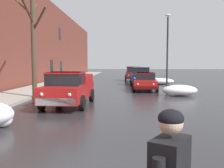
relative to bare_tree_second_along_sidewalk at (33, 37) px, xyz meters
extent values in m
cube|color=#A8A399|center=(-1.73, 7.00, -3.71)|extent=(3.14, 80.00, 0.15)
cube|color=brown|center=(-3.80, 7.00, 1.10)|extent=(0.60, 80.00, 9.77)
cube|color=black|center=(-3.51, 15.93, -1.94)|extent=(0.08, 1.10, 1.60)
cube|color=black|center=(-3.51, 20.65, -2.06)|extent=(0.08, 1.10, 1.60)
cube|color=black|center=(-3.51, 9.72, 1.82)|extent=(0.08, 1.10, 1.60)
cube|color=black|center=(-3.51, 20.21, 2.52)|extent=(0.08, 1.10, 1.60)
ellipsoid|color=white|center=(0.21, 7.13, -3.50)|extent=(2.39, 1.14, 0.57)
ellipsoid|color=white|center=(-0.06, 7.03, -3.44)|extent=(0.84, 0.70, 0.70)
ellipsoid|color=white|center=(9.21, 11.58, -3.46)|extent=(2.95, 1.38, 0.66)
ellipsoid|color=white|center=(8.74, 11.33, -3.43)|extent=(0.86, 0.72, 0.72)
ellipsoid|color=white|center=(9.50, 11.68, -3.48)|extent=(0.74, 0.62, 0.62)
ellipsoid|color=white|center=(1.33, -6.86, -3.51)|extent=(0.66, 0.55, 0.55)
ellipsoid|color=white|center=(9.21, 2.06, -3.42)|extent=(2.36, 1.28, 0.74)
ellipsoid|color=white|center=(8.69, 1.88, -3.44)|extent=(0.83, 0.69, 0.69)
ellipsoid|color=white|center=(0.83, 9.68, -3.54)|extent=(1.96, 1.37, 0.49)
ellipsoid|color=white|center=(0.69, 9.72, -3.45)|extent=(0.82, 0.68, 0.68)
cylinder|color=#4C3D2D|center=(0.00, 0.02, -0.23)|extent=(0.30, 0.30, 7.11)
cylinder|color=#4C3D2D|center=(-0.73, 0.54, 1.83)|extent=(1.57, 1.15, 1.29)
cylinder|color=#4C3D2D|center=(-0.12, 0.70, 1.82)|extent=(0.38, 1.46, 0.84)
cylinder|color=#4C3D2D|center=(0.50, -0.33, 0.99)|extent=(1.13, 0.85, 1.32)
cylinder|color=#4C3D2D|center=(-0.01, -0.81, 1.37)|extent=(0.15, 1.73, 1.22)
cube|color=red|center=(2.62, -2.23, -3.05)|extent=(1.98, 4.89, 0.76)
cube|color=black|center=(2.60, -2.91, -2.35)|extent=(1.68, 1.59, 0.64)
cube|color=red|center=(2.60, -2.91, -2.07)|extent=(1.72, 1.64, 0.08)
cube|color=red|center=(3.52, -1.28, -2.45)|extent=(0.15, 2.33, 0.44)
cube|color=red|center=(1.76, -1.24, -2.45)|extent=(0.15, 2.33, 0.44)
cube|color=red|center=(2.67, 0.14, -2.45)|extent=(1.77, 0.14, 0.44)
cube|color=#B7B7BC|center=(2.56, -4.59, -3.25)|extent=(1.77, 0.16, 0.32)
sphere|color=white|center=(3.17, -4.65, -2.93)|extent=(0.16, 0.16, 0.16)
sphere|color=white|center=(1.95, -4.62, -2.93)|extent=(0.16, 0.16, 0.16)
cylinder|color=black|center=(3.53, -3.71, -3.43)|extent=(0.24, 0.72, 0.72)
cylinder|color=black|center=(1.63, -3.66, -3.43)|extent=(0.24, 0.72, 0.72)
cylinder|color=black|center=(3.60, -0.80, -3.43)|extent=(0.24, 0.72, 0.72)
cylinder|color=black|center=(1.70, -0.75, -3.43)|extent=(0.24, 0.72, 0.72)
cube|color=red|center=(7.18, 5.32, -3.19)|extent=(2.04, 4.28, 0.60)
cube|color=black|center=(7.20, 5.52, -2.63)|extent=(1.65, 2.27, 0.52)
cube|color=red|center=(7.20, 5.52, -2.40)|extent=(1.69, 2.32, 0.06)
cube|color=#520B0B|center=(7.03, 3.30, -3.37)|extent=(1.70, 0.25, 0.22)
cube|color=#520B0B|center=(7.34, 7.34, -3.37)|extent=(1.70, 0.25, 0.22)
cylinder|color=black|center=(7.96, 3.96, -3.49)|extent=(0.23, 0.61, 0.60)
cylinder|color=black|center=(6.20, 4.10, -3.49)|extent=(0.23, 0.61, 0.60)
cylinder|color=black|center=(8.17, 6.53, -3.49)|extent=(0.23, 0.61, 0.60)
cylinder|color=black|center=(6.41, 6.67, -3.49)|extent=(0.23, 0.61, 0.60)
sphere|color=silver|center=(7.58, 3.22, -3.11)|extent=(0.14, 0.14, 0.14)
sphere|color=silver|center=(6.47, 3.31, -3.11)|extent=(0.14, 0.14, 0.14)
cube|color=navy|center=(7.16, 10.88, -3.05)|extent=(2.10, 4.82, 0.80)
cube|color=black|center=(7.17, 10.93, -2.31)|extent=(1.76, 3.39, 0.68)
cube|color=navy|center=(7.17, 10.93, -2.00)|extent=(1.80, 3.46, 0.06)
cube|color=black|center=(7.04, 8.57, -3.33)|extent=(1.82, 0.22, 0.22)
cube|color=black|center=(7.29, 13.19, -3.33)|extent=(1.82, 0.22, 0.22)
cylinder|color=black|center=(8.03, 9.37, -3.45)|extent=(0.22, 0.69, 0.68)
cylinder|color=black|center=(6.14, 9.47, -3.45)|extent=(0.22, 0.69, 0.68)
cylinder|color=black|center=(8.19, 12.29, -3.45)|extent=(0.22, 0.69, 0.68)
cylinder|color=black|center=(6.30, 12.39, -3.45)|extent=(0.22, 0.69, 0.68)
sphere|color=silver|center=(7.64, 8.51, -2.97)|extent=(0.14, 0.14, 0.14)
sphere|color=silver|center=(6.44, 8.57, -2.97)|extent=(0.14, 0.14, 0.14)
cube|color=maroon|center=(6.60, 17.16, -3.05)|extent=(1.89, 4.35, 0.80)
cube|color=black|center=(6.61, 17.20, -2.31)|extent=(1.62, 3.04, 0.68)
cube|color=maroon|center=(6.61, 17.20, -2.00)|extent=(1.66, 3.10, 0.06)
cube|color=black|center=(6.60, 15.04, -3.33)|extent=(1.85, 0.12, 0.22)
cube|color=black|center=(6.61, 19.28, -3.33)|extent=(1.85, 0.12, 0.22)
cylinder|color=black|center=(7.57, 15.81, -3.45)|extent=(0.18, 0.68, 0.68)
cylinder|color=black|center=(5.64, 15.81, -3.45)|extent=(0.18, 0.68, 0.68)
cylinder|color=black|center=(7.57, 18.51, -3.45)|extent=(0.18, 0.68, 0.68)
cylinder|color=black|center=(5.64, 18.51, -3.45)|extent=(0.18, 0.68, 0.68)
sphere|color=silver|center=(7.22, 15.00, -2.97)|extent=(0.14, 0.14, 0.14)
sphere|color=silver|center=(5.99, 15.01, -2.97)|extent=(0.14, 0.14, 0.14)
sphere|color=beige|center=(5.88, -13.00, -2.15)|extent=(0.22, 0.22, 0.22)
ellipsoid|color=black|center=(5.88, -13.00, -2.11)|extent=(0.23, 0.23, 0.17)
cylinder|color=#28282D|center=(9.03, 6.16, -0.79)|extent=(0.14, 0.14, 5.99)
ellipsoid|color=beige|center=(9.03, 6.16, 2.34)|extent=(0.44, 0.24, 0.20)
camera|label=1|loc=(5.46, -15.25, -1.63)|focal=40.91mm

